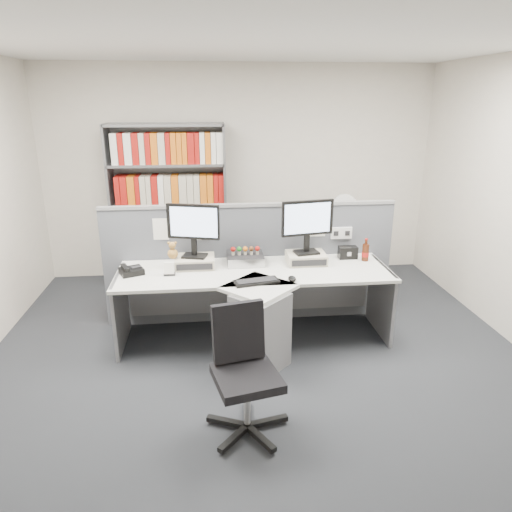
{
  "coord_description": "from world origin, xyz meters",
  "views": [
    {
      "loc": [
        -0.41,
        -3.35,
        2.28
      ],
      "look_at": [
        0.0,
        0.65,
        0.92
      ],
      "focal_mm": 32.82,
      "sensor_mm": 36.0,
      "label": 1
    }
  ],
  "objects": [
    {
      "name": "desk_calendar",
      "position": [
        -0.79,
        0.77,
        0.77
      ],
      "size": [
        0.1,
        0.08,
        0.12
      ],
      "color": "black",
      "rests_on": "desk"
    },
    {
      "name": "filing_cabinet",
      "position": [
        1.2,
        1.99,
        0.35
      ],
      "size": [
        0.45,
        0.61,
        0.7
      ],
      "color": "slate",
      "rests_on": "ground"
    },
    {
      "name": "speaker",
      "position": [
        0.99,
        1.07,
        0.78
      ],
      "size": [
        0.19,
        0.1,
        0.12
      ],
      "primitive_type": "cube",
      "color": "black",
      "rests_on": "desk"
    },
    {
      "name": "mouse",
      "position": [
        0.31,
        0.51,
        0.74
      ],
      "size": [
        0.07,
        0.11,
        0.04
      ],
      "primitive_type": "ellipsoid",
      "color": "black",
      "rests_on": "desk"
    },
    {
      "name": "office_chair",
      "position": [
        -0.2,
        -0.49,
        0.49
      ],
      "size": [
        0.6,
        0.59,
        0.91
      ],
      "color": "silver",
      "rests_on": "ground"
    },
    {
      "name": "figurines",
      "position": [
        -0.07,
        1.01,
        0.87
      ],
      "size": [
        0.29,
        0.05,
        0.09
      ],
      "color": "#BFB69F",
      "rests_on": "desktop_pc"
    },
    {
      "name": "shelving_unit",
      "position": [
        -0.9,
        2.44,
        0.98
      ],
      "size": [
        1.41,
        0.4,
        2.0
      ],
      "color": "slate",
      "rests_on": "ground"
    },
    {
      "name": "monitor_right",
      "position": [
        0.54,
        0.98,
        1.14
      ],
      "size": [
        0.52,
        0.21,
        0.53
      ],
      "color": "black",
      "rests_on": "monitor_riser_right"
    },
    {
      "name": "keyboard",
      "position": [
        -0.01,
        0.49,
        0.73
      ],
      "size": [
        0.42,
        0.23,
        0.03
      ],
      "color": "black",
      "rests_on": "desk"
    },
    {
      "name": "monitor_left",
      "position": [
        -0.56,
        0.98,
        1.13
      ],
      "size": [
        0.5,
        0.22,
        0.52
      ],
      "color": "black",
      "rests_on": "monitor_riser_left"
    },
    {
      "name": "desk",
      "position": [
        0.0,
        0.6,
        0.46
      ],
      "size": [
        2.6,
        1.2,
        0.72
      ],
      "color": "silver",
      "rests_on": "ground"
    },
    {
      "name": "desk_phone",
      "position": [
        -1.15,
        0.83,
        0.75
      ],
      "size": [
        0.26,
        0.25,
        0.09
      ],
      "color": "black",
      "rests_on": "desk"
    },
    {
      "name": "partition",
      "position": [
        0.0,
        1.25,
        0.65
      ],
      "size": [
        3.0,
        0.08,
        1.27
      ],
      "color": "#585C64",
      "rests_on": "ground"
    },
    {
      "name": "monitor_riser_left",
      "position": [
        -0.56,
        0.98,
        0.77
      ],
      "size": [
        0.38,
        0.31,
        0.1
      ],
      "color": "#BFB69F",
      "rests_on": "desk"
    },
    {
      "name": "desk_fan",
      "position": [
        1.2,
        1.99,
        1.01
      ],
      "size": [
        0.3,
        0.18,
        0.5
      ],
      "color": "white",
      "rests_on": "filing_cabinet"
    },
    {
      "name": "room_shell",
      "position": [
        0.0,
        0.0,
        1.79
      ],
      "size": [
        5.04,
        5.54,
        2.72
      ],
      "color": "silver",
      "rests_on": "ground"
    },
    {
      "name": "monitor_riser_right",
      "position": [
        0.54,
        0.98,
        0.77
      ],
      "size": [
        0.38,
        0.31,
        0.1
      ],
      "color": "#BFB69F",
      "rests_on": "desk"
    },
    {
      "name": "desktop_pc",
      "position": [
        -0.07,
        1.03,
        0.77
      ],
      "size": [
        0.36,
        0.32,
        0.09
      ],
      "color": "black",
      "rests_on": "desk"
    },
    {
      "name": "cola_bottle",
      "position": [
        1.14,
        0.98,
        0.81
      ],
      "size": [
        0.07,
        0.07,
        0.23
      ],
      "color": "#3F190A",
      "rests_on": "desk"
    },
    {
      "name": "ground",
      "position": [
        0.0,
        0.0,
        0.0
      ],
      "size": [
        5.5,
        5.5,
        0.0
      ],
      "primitive_type": "plane",
      "color": "#2E3136",
      "rests_on": "ground"
    },
    {
      "name": "plush_toy",
      "position": [
        -0.77,
        0.95,
        0.89
      ],
      "size": [
        0.1,
        0.1,
        0.17
      ],
      "color": "#A47636",
      "rests_on": "monitor_riser_left"
    }
  ]
}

